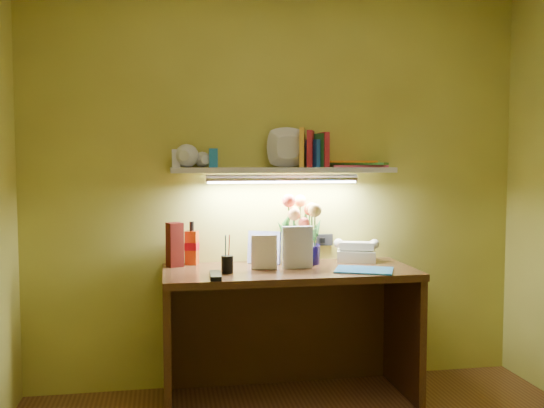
# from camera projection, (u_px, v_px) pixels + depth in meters

# --- Properties ---
(desk) EXTENTS (1.40, 0.60, 0.75)m
(desk) POSITION_uv_depth(u_px,v_px,m) (289.00, 334.00, 3.41)
(desk) COLOR #35160E
(desk) RESTS_ON ground
(flower_bouquet) EXTENTS (0.32, 0.32, 0.38)m
(flower_bouquet) POSITION_uv_depth(u_px,v_px,m) (302.00, 231.00, 3.56)
(flower_bouquet) COLOR #0D073C
(flower_bouquet) RESTS_ON desk
(telephone) EXTENTS (0.27, 0.23, 0.14)m
(telephone) POSITION_uv_depth(u_px,v_px,m) (356.00, 250.00, 3.63)
(telephone) COLOR white
(telephone) RESTS_ON desk
(desk_clock) EXTENTS (0.09, 0.05, 0.08)m
(desk_clock) POSITION_uv_depth(u_px,v_px,m) (365.00, 253.00, 3.71)
(desk_clock) COLOR silver
(desk_clock) RESTS_ON desk
(whisky_bottle) EXTENTS (0.09, 0.09, 0.25)m
(whisky_bottle) POSITION_uv_depth(u_px,v_px,m) (192.00, 243.00, 3.52)
(whisky_bottle) COLOR #BF360A
(whisky_bottle) RESTS_ON desk
(whisky_box) EXTENTS (0.10, 0.10, 0.25)m
(whisky_box) POSITION_uv_depth(u_px,v_px,m) (175.00, 245.00, 3.45)
(whisky_box) COLOR #4F100A
(whisky_box) RESTS_ON desk
(pen_cup) EXTENTS (0.08, 0.08, 0.16)m
(pen_cup) POSITION_uv_depth(u_px,v_px,m) (227.00, 258.00, 3.25)
(pen_cup) COLOR black
(pen_cup) RESTS_ON desk
(art_card) EXTENTS (0.19, 0.11, 0.19)m
(art_card) POSITION_uv_depth(u_px,v_px,m) (264.00, 247.00, 3.55)
(art_card) COLOR white
(art_card) RESTS_ON desk
(tv_remote) EXTENTS (0.07, 0.21, 0.02)m
(tv_remote) POSITION_uv_depth(u_px,v_px,m) (215.00, 275.00, 3.13)
(tv_remote) COLOR black
(tv_remote) RESTS_ON desk
(blue_folder) EXTENTS (0.37, 0.33, 0.01)m
(blue_folder) POSITION_uv_depth(u_px,v_px,m) (364.00, 270.00, 3.32)
(blue_folder) COLOR #1E72BC
(blue_folder) RESTS_ON desk
(desk_book_a) EXTENTS (0.14, 0.05, 0.19)m
(desk_book_a) POSITION_uv_depth(u_px,v_px,m) (251.00, 252.00, 3.35)
(desk_book_a) COLOR white
(desk_book_a) RESTS_ON desk
(desk_book_b) EXTENTS (0.18, 0.02, 0.24)m
(desk_book_b) POSITION_uv_depth(u_px,v_px,m) (282.00, 248.00, 3.37)
(desk_book_b) COLOR silver
(desk_book_b) RESTS_ON desk
(wall_shelf) EXTENTS (1.33, 0.38, 0.26)m
(wall_shelf) POSITION_uv_depth(u_px,v_px,m) (286.00, 163.00, 3.53)
(wall_shelf) COLOR silver
(wall_shelf) RESTS_ON ground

